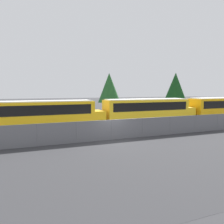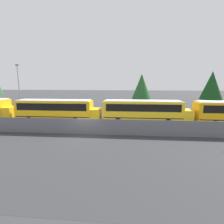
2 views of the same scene
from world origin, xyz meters
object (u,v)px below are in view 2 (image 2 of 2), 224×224
object	(u,v)px
school_bus_2	(57,109)
light_pole	(19,86)
tree_1	(212,86)
tree_2	(142,86)
school_bus_3	(144,110)

from	to	relation	value
school_bus_2	light_pole	xyz separation A→B (m)	(-11.35, 9.40, 2.91)
tree_1	tree_2	xyz separation A→B (m)	(-14.06, 0.86, -0.25)
light_pole	tree_1	distance (m)	38.49
tree_2	school_bus_2	bearing A→B (deg)	-129.78
light_pole	tree_1	xyz separation A→B (m)	(38.16, 5.05, 0.09)
school_bus_3	tree_1	world-z (taller)	tree_1
school_bus_2	light_pole	world-z (taller)	light_pole
tree_1	tree_2	bearing A→B (deg)	176.49
school_bus_2	light_pole	bearing A→B (deg)	140.36
school_bus_3	light_pole	size ratio (longest dim) A/B	1.31
school_bus_2	light_pole	distance (m)	15.03
light_pole	tree_2	xyz separation A→B (m)	(24.10, 5.91, -0.16)
school_bus_2	tree_2	bearing A→B (deg)	50.22
school_bus_2	tree_1	distance (m)	30.60
school_bus_2	tree_1	xyz separation A→B (m)	(26.81, 14.45, 3.00)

